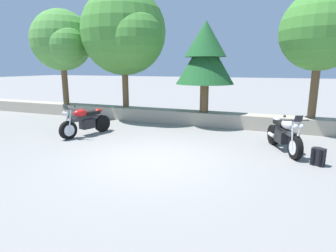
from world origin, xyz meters
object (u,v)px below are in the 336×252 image
at_px(motorcycle_silver_centre, 284,135).
at_px(leafy_tree_far_left, 63,42).
at_px(pine_tree_mid_right, 205,54).
at_px(leafy_tree_far_right, 325,32).
at_px(rider_backpack, 318,156).
at_px(motorcycle_red_near_left, 85,122).
at_px(leafy_tree_mid_left, 126,34).

height_order(motorcycle_silver_centre, leafy_tree_far_left, leafy_tree_far_left).
relative_size(leafy_tree_far_left, pine_tree_mid_right, 1.24).
bearing_deg(motorcycle_silver_centre, pine_tree_mid_right, 138.21).
bearing_deg(motorcycle_silver_centre, leafy_tree_far_right, 68.62).
bearing_deg(rider_backpack, leafy_tree_far_left, 162.20).
bearing_deg(motorcycle_silver_centre, leafy_tree_far_left, 165.97).
distance_m(motorcycle_silver_centre, pine_tree_mid_right, 4.73).
relative_size(motorcycle_red_near_left, leafy_tree_far_left, 0.45).
relative_size(rider_backpack, pine_tree_mid_right, 0.13).
relative_size(pine_tree_mid_right, leafy_tree_far_right, 0.82).
distance_m(motorcycle_silver_centre, leafy_tree_far_right, 4.27).
distance_m(motorcycle_red_near_left, leafy_tree_mid_left, 4.64).
xyz_separation_m(motorcycle_red_near_left, motorcycle_silver_centre, (6.52, 0.51, 0.00)).
xyz_separation_m(motorcycle_silver_centre, leafy_tree_mid_left, (-6.62, 2.73, 3.32)).
xyz_separation_m(rider_backpack, leafy_tree_mid_left, (-7.40, 3.69, 3.56)).
height_order(leafy_tree_mid_left, leafy_tree_far_right, leafy_tree_mid_left).
bearing_deg(leafy_tree_mid_left, leafy_tree_far_left, -175.40).
bearing_deg(leafy_tree_far_right, pine_tree_mid_right, -179.30).
height_order(motorcycle_silver_centre, pine_tree_mid_right, pine_tree_mid_right).
height_order(pine_tree_mid_right, leafy_tree_far_right, leafy_tree_far_right).
xyz_separation_m(rider_backpack, leafy_tree_far_left, (-10.66, 3.42, 3.31)).
distance_m(motorcycle_red_near_left, leafy_tree_far_left, 5.44).
relative_size(motorcycle_red_near_left, leafy_tree_mid_left, 0.39).
height_order(rider_backpack, leafy_tree_mid_left, leafy_tree_mid_left).
bearing_deg(leafy_tree_far_right, leafy_tree_far_left, -178.43).
height_order(motorcycle_red_near_left, rider_backpack, motorcycle_red_near_left).
height_order(rider_backpack, leafy_tree_far_left, leafy_tree_far_left).
distance_m(leafy_tree_mid_left, pine_tree_mid_right, 3.69).
bearing_deg(motorcycle_red_near_left, leafy_tree_far_left, 138.48).
bearing_deg(leafy_tree_mid_left, motorcycle_red_near_left, -88.29).
bearing_deg(leafy_tree_far_left, leafy_tree_mid_left, 4.60).
distance_m(motorcycle_red_near_left, pine_tree_mid_right, 5.31).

